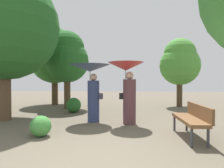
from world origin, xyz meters
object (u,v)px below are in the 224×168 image
Objects in this scene: person_left at (91,79)px; tree_near_right at (180,62)px; person_right at (127,81)px; park_bench at (192,118)px; tree_far_back at (3,17)px; tree_mid_left at (67,57)px; tree_near_left at (55,55)px.

tree_near_right reaches higher than person_left.
person_right is 2.32m from park_bench.
tree_far_back is (-3.14, 0.03, 2.18)m from person_left.
tree_far_back is at bearing -117.21° from tree_mid_left.
tree_mid_left is at bearing -170.91° from tree_near_right.
tree_far_back is (-4.37, 0.33, 2.24)m from person_right.
tree_far_back is at bearing -152.65° from tree_near_right.
person_left is 5.67m from tree_near_right.
tree_near_left is (-2.82, 4.26, 1.39)m from person_left.
park_bench is at bearing -46.96° from tree_near_left.
park_bench is 8.56m from tree_near_left.
tree_far_back is (-1.45, -2.83, 1.08)m from tree_mid_left.
tree_near_left is 0.77× the size of tree_far_back.
person_left is at bearing -56.43° from tree_near_left.
tree_near_right is at bearing -28.57° from person_right.
tree_near_right is (1.33, 5.55, 1.88)m from park_bench.
tree_far_back reaches higher than person_left.
tree_mid_left is (-1.68, 2.86, 1.10)m from person_left.
park_bench is at bearing -45.90° from tree_mid_left.
person_left is 0.54× the size of tree_near_right.
person_left is 1.31× the size of park_bench.
person_right is 0.35× the size of tree_far_back.
park_bench is at bearing -103.43° from tree_near_right.
person_right is 4.92m from tree_far_back.
person_right is 5.10m from tree_near_right.
tree_mid_left reaches higher than person_left.
person_right is (1.23, -0.30, -0.05)m from person_left.
tree_near_left is at bearing -136.80° from park_bench.
park_bench is 6.95m from tree_far_back.
tree_mid_left reaches higher than park_bench.
tree_near_right is at bearing 27.35° from tree_far_back.
tree_near_right is 5.88m from tree_mid_left.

